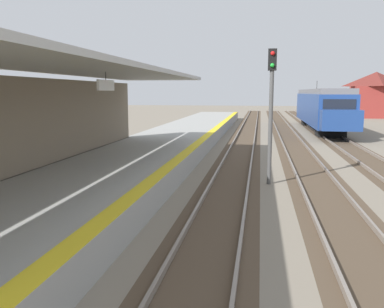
{
  "coord_description": "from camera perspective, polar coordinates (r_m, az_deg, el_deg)",
  "views": [
    {
      "loc": [
        3.0,
        0.77,
        3.59
      ],
      "look_at": [
        1.39,
        10.29,
        2.1
      ],
      "focal_mm": 37.64,
      "sensor_mm": 36.0,
      "label": 1
    }
  ],
  "objects": [
    {
      "name": "track_pair_middle",
      "position": [
        19.69,
        16.15,
        -1.95
      ],
      "size": [
        2.34,
        120.0,
        0.16
      ],
      "color": "#4C3D2D",
      "rests_on": "ground"
    },
    {
      "name": "rail_signal_post",
      "position": [
        15.8,
        11.15,
        7.16
      ],
      "size": [
        0.32,
        0.34,
        5.2
      ],
      "color": "#4C4C4C",
      "rests_on": "ground"
    },
    {
      "name": "station_building_with_canopy",
      "position": [
        13.37,
        -23.57,
        4.03
      ],
      "size": [
        4.85,
        24.0,
        4.43
      ],
      "color": "#4C4C4C",
      "rests_on": "ground"
    },
    {
      "name": "approaching_train",
      "position": [
        40.07,
        17.89,
        6.32
      ],
      "size": [
        2.93,
        19.6,
        4.76
      ],
      "color": "navy",
      "rests_on": "ground"
    },
    {
      "name": "track_pair_nearest_platform",
      "position": [
        19.59,
        6.23,
        -1.7
      ],
      "size": [
        2.34,
        120.0,
        0.16
      ],
      "color": "#4C3D2D",
      "rests_on": "ground"
    },
    {
      "name": "distant_trackside_house",
      "position": [
        62.91,
        24.53,
        7.75
      ],
      "size": [
        6.6,
        5.28,
        6.4
      ],
      "color": "maroon",
      "rests_on": "ground"
    },
    {
      "name": "station_platform",
      "position": [
        16.5,
        -10.06,
        -2.34
      ],
      "size": [
        5.0,
        80.0,
        0.91
      ],
      "color": "#999993",
      "rests_on": "ground"
    }
  ]
}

